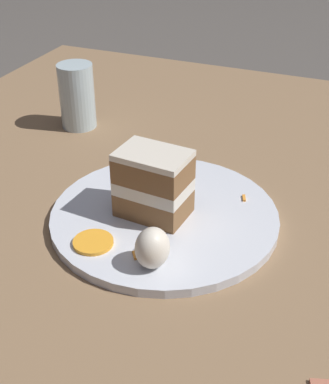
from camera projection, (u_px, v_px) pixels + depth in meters
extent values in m
plane|color=#4C4742|center=(177.00, 256.00, 0.71)|extent=(6.00, 6.00, 0.00)
cube|color=#846647|center=(177.00, 246.00, 0.71)|extent=(1.31, 1.15, 0.03)
cylinder|color=silver|center=(164.00, 216.00, 0.72)|extent=(0.31, 0.31, 0.01)
cube|color=brown|center=(154.00, 203.00, 0.71)|extent=(0.07, 0.10, 0.03)
cube|color=silver|center=(153.00, 186.00, 0.70)|extent=(0.07, 0.10, 0.02)
cube|color=brown|center=(153.00, 169.00, 0.68)|extent=(0.07, 0.10, 0.03)
cube|color=silver|center=(153.00, 155.00, 0.67)|extent=(0.07, 0.10, 0.01)
ellipsoid|color=silver|center=(154.00, 248.00, 0.61)|extent=(0.04, 0.04, 0.05)
cylinder|color=orange|center=(93.00, 242.00, 0.66)|extent=(0.05, 0.05, 0.00)
cube|color=orange|center=(135.00, 255.00, 0.64)|extent=(0.01, 0.01, 0.00)
cube|color=orange|center=(141.00, 248.00, 0.65)|extent=(0.01, 0.01, 0.00)
cube|color=orange|center=(122.00, 188.00, 0.77)|extent=(0.02, 0.02, 0.00)
cube|color=orange|center=(126.00, 171.00, 0.81)|extent=(0.01, 0.02, 0.00)
cube|color=orange|center=(244.00, 198.00, 0.75)|extent=(0.02, 0.01, 0.00)
cylinder|color=silver|center=(77.00, 96.00, 0.95)|extent=(0.06, 0.06, 0.12)
cylinder|color=silver|center=(79.00, 116.00, 0.97)|extent=(0.06, 0.06, 0.04)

